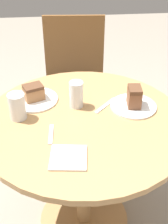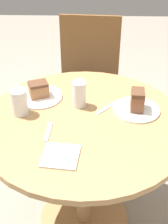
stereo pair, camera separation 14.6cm
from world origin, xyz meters
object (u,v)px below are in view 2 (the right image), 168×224
Objects in this scene: plate_far at (39,96)px; glass_lemonade at (79,95)px; cake_slice_far at (39,89)px; cake_slice_near at (137,100)px; chair at (88,82)px; glass_water at (20,103)px; plate_near at (136,109)px.

plate_far is 1.81× the size of glass_lemonade.
glass_lemonade is at bearing -18.36° from cake_slice_far.
cake_slice_near reaches higher than cake_slice_far.
cake_slice_far is at bearing 180.00° from plate_far.
cake_slice_near is at bearing -67.95° from chair.
chair is at bearing 68.46° from glass_water.
cake_slice_far is (-0.50, 0.11, 0.04)m from plate_near.
cake_slice_far is at bearing -106.67° from chair.
plate_near and plate_far have the same top height.
plate_near is at bearing 0.00° from cake_slice_near.
glass_lemonade is at bearing 15.28° from glass_water.
glass_lemonade reaches higher than cake_slice_near.
chair is 8.12× the size of cake_slice_far.
plate_near is 1.71× the size of glass_lemonade.
chair reaches higher than cake_slice_far.
plate_far is at bearing 65.23° from glass_water.
chair reaches higher than cake_slice_near.
chair reaches higher than plate_far.
chair is at bearing 69.20° from plate_far.
plate_near is at bearing -7.44° from glass_lemonade.
plate_far is 2.06× the size of cake_slice_far.
plate_near is 0.51m from cake_slice_far.
cake_slice_near is 0.87× the size of cake_slice_far.
glass_water is (-0.07, -0.15, 0.01)m from cake_slice_far.
plate_near is at bearing -67.95° from chair.
glass_lemonade is (0.21, -0.07, 0.01)m from cake_slice_far.
glass_lemonade reaches higher than plate_near.
chair is 7.39× the size of glass_water.
cake_slice_far reaches higher than plate_far.
chair reaches higher than plate_near.
plate_far is 2.38× the size of cake_slice_near.
plate_near is 2.25× the size of cake_slice_near.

